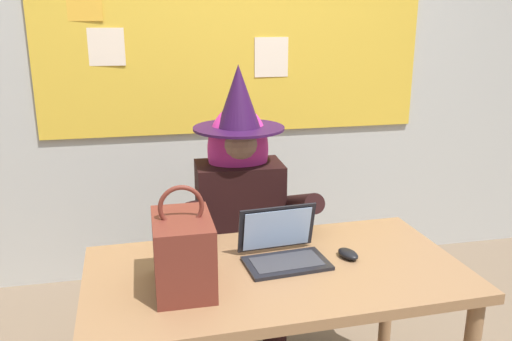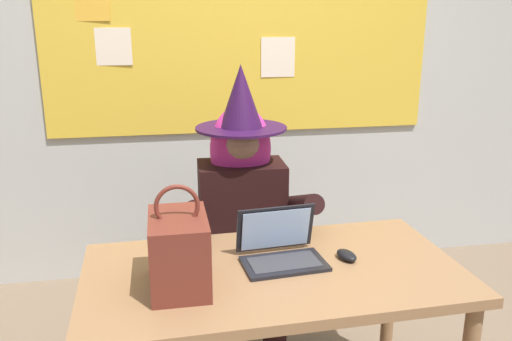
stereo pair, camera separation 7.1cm
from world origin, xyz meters
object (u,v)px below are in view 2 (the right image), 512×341
Objects in this scene: laptop at (281,250)px; computer_mouse at (347,255)px; handbag at (179,251)px; person_costumed at (243,202)px; chair_at_desk at (242,246)px; desk_main at (274,290)px.

laptop reaches higher than computer_mouse.
person_costumed is at bearing 63.87° from handbag.
person_costumed is 13.93× the size of computer_mouse.
person_costumed is at bearing 0.70° from chair_at_desk.
computer_mouse is (0.32, -0.59, -0.04)m from person_costumed.
person_costumed is 0.77m from handbag.
laptop is at bearing 18.73° from handbag.
desk_main is 0.32m from computer_mouse.
chair_at_desk is 2.39× the size of handbag.
desk_main is 1.00× the size of person_costumed.
laptop is 0.43m from handbag.
desk_main is 1.60× the size of chair_at_desk.
chair_at_desk is 8.68× the size of computer_mouse.
chair_at_desk is at bearing 97.91° from computer_mouse.
laptop is (0.05, -0.67, 0.28)m from chair_at_desk.
person_costumed reaches higher than computer_mouse.
chair_at_desk is 0.31m from person_costumed.
handbag is (-0.34, -0.68, 0.08)m from person_costumed.
person_costumed reaches higher than desk_main.
person_costumed is (-0.02, 0.61, 0.15)m from desk_main.
person_costumed is 3.83× the size of handbag.
chair_at_desk is 0.81m from computer_mouse.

